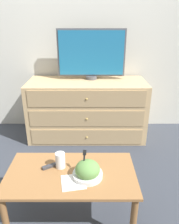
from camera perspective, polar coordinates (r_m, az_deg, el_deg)
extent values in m
plane|color=#383D47|center=(3.21, -3.04, -3.08)|extent=(12.00, 12.00, 0.00)
cube|color=silver|center=(2.91, -3.59, 20.83)|extent=(12.00, 0.05, 2.60)
cube|color=tan|center=(2.77, -0.82, 0.75)|extent=(1.43, 0.57, 0.72)
cube|color=tan|center=(2.61, -0.86, -6.60)|extent=(1.31, 0.01, 0.19)
sphere|color=tan|center=(2.60, -0.86, -6.66)|extent=(0.02, 0.02, 0.02)
cube|color=tan|center=(2.50, -0.89, -1.79)|extent=(1.31, 0.01, 0.19)
sphere|color=tan|center=(2.49, -0.89, -1.84)|extent=(0.02, 0.02, 0.02)
cube|color=tan|center=(2.41, -0.93, 3.43)|extent=(1.31, 0.01, 0.19)
sphere|color=tan|center=(2.40, -0.93, 3.38)|extent=(0.02, 0.02, 0.02)
cylinder|color=#515156|center=(2.75, 0.31, 9.01)|extent=(0.14, 0.14, 0.04)
cube|color=#515156|center=(2.70, 0.32, 15.17)|extent=(0.81, 0.04, 0.55)
cube|color=#1E6B9E|center=(2.68, 0.32, 15.10)|extent=(0.77, 0.01, 0.51)
cube|color=#9E6B3D|center=(1.61, -5.03, -15.80)|extent=(0.91, 0.50, 0.02)
cylinder|color=brown|center=(1.69, -21.23, -24.97)|extent=(0.04, 0.04, 0.40)
cylinder|color=brown|center=(1.62, 11.27, -26.04)|extent=(0.04, 0.04, 0.40)
cylinder|color=brown|center=(1.97, -17.02, -16.08)|extent=(0.04, 0.04, 0.40)
cylinder|color=brown|center=(1.92, 8.87, -16.54)|extent=(0.04, 0.04, 0.40)
cylinder|color=silver|center=(1.55, -0.64, -16.07)|extent=(0.21, 0.21, 0.03)
ellipsoid|color=#66994C|center=(1.52, -0.64, -14.75)|extent=(0.17, 0.17, 0.12)
cube|color=black|center=(1.51, -1.65, -13.62)|extent=(0.02, 0.10, 0.13)
cube|color=black|center=(1.51, -1.43, -10.55)|extent=(0.03, 0.03, 0.03)
cylinder|color=white|center=(1.64, -7.73, -13.02)|extent=(0.06, 0.06, 0.07)
cylinder|color=white|center=(1.63, -7.77, -12.39)|extent=(0.07, 0.07, 0.12)
cube|color=white|center=(1.52, -4.37, -17.78)|extent=(0.18, 0.18, 0.00)
cube|color=#38383D|center=(1.67, -9.95, -13.60)|extent=(0.14, 0.10, 0.02)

